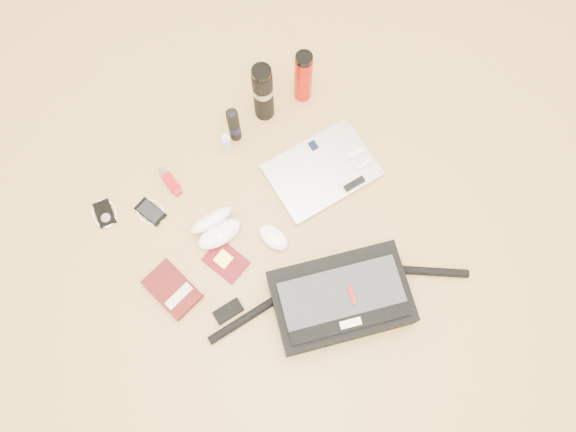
% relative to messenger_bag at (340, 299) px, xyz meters
% --- Properties ---
extents(ground, '(4.00, 4.00, 0.00)m').
position_rel_messenger_bag_xyz_m(ground, '(-0.01, 0.23, -0.06)').
color(ground, '#AF8549').
rests_on(ground, ground).
extents(messenger_bag, '(0.82, 0.43, 0.12)m').
position_rel_messenger_bag_xyz_m(messenger_bag, '(0.00, 0.00, 0.00)').
color(messenger_bag, black).
rests_on(messenger_bag, ground).
extents(laptop, '(0.39, 0.29, 0.04)m').
position_rel_messenger_bag_xyz_m(laptop, '(0.25, 0.39, -0.04)').
color(laptop, '#AFAFB1').
rests_on(laptop, ground).
extents(book, '(0.14, 0.19, 0.03)m').
position_rel_messenger_bag_xyz_m(book, '(-0.41, 0.36, -0.04)').
color(book, '#470E0D').
rests_on(book, ground).
extents(passport, '(0.13, 0.16, 0.01)m').
position_rel_messenger_bag_xyz_m(passport, '(-0.22, 0.34, -0.05)').
color(passport, '#53090F').
rests_on(passport, ground).
extents(mouse, '(0.09, 0.13, 0.04)m').
position_rel_messenger_bag_xyz_m(mouse, '(-0.04, 0.30, -0.04)').
color(mouse, white).
rests_on(mouse, ground).
extents(sunglasses_case, '(0.17, 0.15, 0.09)m').
position_rel_messenger_bag_xyz_m(sunglasses_case, '(-0.18, 0.45, -0.02)').
color(sunglasses_case, white).
rests_on(sunglasses_case, ground).
extents(ipod, '(0.10, 0.11, 0.01)m').
position_rel_messenger_bag_xyz_m(ipod, '(-0.45, 0.73, -0.05)').
color(ipod, black).
rests_on(ipod, ground).
extents(phone, '(0.10, 0.12, 0.01)m').
position_rel_messenger_bag_xyz_m(phone, '(-0.32, 0.64, -0.05)').
color(phone, black).
rests_on(phone, ground).
extents(inhaler, '(0.04, 0.12, 0.03)m').
position_rel_messenger_bag_xyz_m(inhaler, '(-0.20, 0.69, -0.04)').
color(inhaler, '#A60C11').
rests_on(inhaler, ground).
extents(spray_bottle, '(0.04, 0.04, 0.12)m').
position_rel_messenger_bag_xyz_m(spray_bottle, '(0.03, 0.67, -0.00)').
color(spray_bottle, '#A0C1D2').
rests_on(spray_bottle, ground).
extents(aerosol_can, '(0.05, 0.05, 0.18)m').
position_rel_messenger_bag_xyz_m(aerosol_can, '(0.08, 0.69, 0.03)').
color(aerosol_can, black).
rests_on(aerosol_can, ground).
extents(thermos_black, '(0.08, 0.08, 0.28)m').
position_rel_messenger_bag_xyz_m(thermos_black, '(0.23, 0.71, 0.08)').
color(thermos_black, black).
rests_on(thermos_black, ground).
extents(thermos_red, '(0.08, 0.08, 0.24)m').
position_rel_messenger_bag_xyz_m(thermos_red, '(0.38, 0.68, 0.07)').
color(thermos_red, '#AC0F05').
rests_on(thermos_red, ground).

